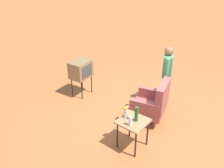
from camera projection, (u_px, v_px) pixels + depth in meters
name	position (u px, v px, depth m)	size (l,w,h in m)	color
ground_plane	(149.00, 120.00, 5.84)	(60.00, 60.00, 0.00)	#AD6033
armchair	(153.00, 103.00, 5.60)	(0.93, 0.94, 1.06)	#937047
side_table	(133.00, 125.00, 4.77)	(0.56, 0.56, 0.66)	black
tv_on_stand	(81.00, 69.00, 6.57)	(0.64, 0.50, 1.03)	black
person_standing	(166.00, 73.00, 6.01)	(0.53, 0.35, 1.64)	#2D3347
bottle_short_clear	(130.00, 121.00, 4.56)	(0.06, 0.06, 0.20)	silver
bottle_wine_green	(136.00, 114.00, 4.66)	(0.07, 0.07, 0.32)	#1E5623
flower_vase	(126.00, 111.00, 4.76)	(0.14, 0.10, 0.27)	silver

